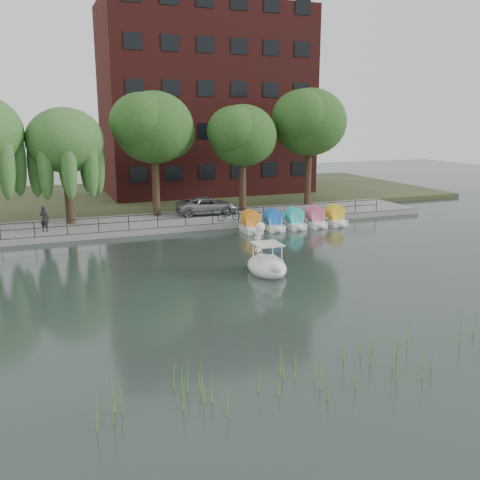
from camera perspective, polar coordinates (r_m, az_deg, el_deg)
ground_plane at (r=25.90m, az=2.20°, el=-4.76°), size 120.00×120.00×0.00m
promenade at (r=40.58m, az=-6.84°, el=2.00°), size 40.00×6.00×0.40m
kerb at (r=37.79m, az=-5.71°, el=1.20°), size 40.00×0.25×0.40m
land_strip at (r=54.07m, az=-10.61°, el=4.61°), size 60.00×22.00×0.36m
railing at (r=37.80m, az=-5.82°, el=2.67°), size 32.00×0.05×1.00m
apartment_building at (r=55.23m, az=-3.64°, el=14.53°), size 20.00×10.07×18.00m
willow_mid at (r=39.70m, az=-18.15°, el=10.01°), size 5.32×5.32×8.15m
broadleaf_center at (r=41.56m, az=-9.18°, el=11.71°), size 6.00×6.00×9.25m
broadleaf_right at (r=43.15m, az=0.29°, el=11.03°), size 5.40×5.40×8.32m
broadleaf_far at (r=46.80m, az=7.42°, el=12.32°), size 6.30×6.30×9.71m
minivan at (r=42.16m, az=-3.55°, el=3.83°), size 2.93×5.72×1.55m
bicycle at (r=39.38m, az=-1.22°, el=2.79°), size 0.61×1.72×1.00m
pedestrian at (r=37.92m, az=-20.16°, el=2.33°), size 0.86×0.79×1.98m
swan_boat at (r=27.69m, az=2.83°, el=-2.41°), size 1.97×3.10×2.50m
pedal_boat_row at (r=38.80m, az=5.83°, el=2.13°), size 7.95×1.70×1.40m
reed_bank at (r=19.14m, az=19.56°, el=-10.24°), size 24.00×2.40×1.20m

